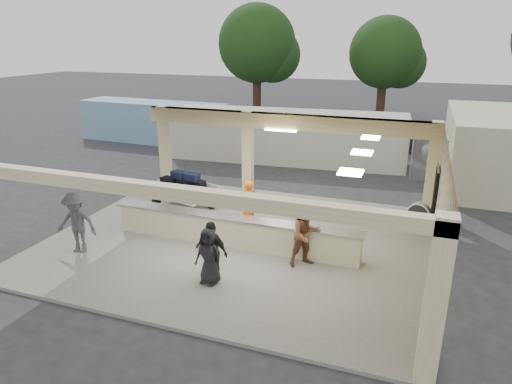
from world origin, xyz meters
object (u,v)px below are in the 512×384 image
at_px(baggage_counter, 233,231).
at_px(car_white_a, 475,155).
at_px(baggage_handler, 247,205).
at_px(container_white, 286,136).
at_px(passenger_b, 211,251).
at_px(passenger_d, 209,256).
at_px(luggage_cart, 183,188).
at_px(car_dark, 452,145).
at_px(drum_fan, 419,214).
at_px(container_blue, 154,122).
at_px(passenger_a, 306,234).
at_px(passenger_c, 76,223).

height_order(baggage_counter, car_white_a, car_white_a).
height_order(baggage_handler, container_white, container_white).
height_order(baggage_counter, baggage_handler, baggage_handler).
relative_size(passenger_b, passenger_d, 1.08).
bearing_deg(luggage_cart, car_white_a, 60.05).
bearing_deg(car_dark, car_white_a, -150.27).
xyz_separation_m(drum_fan, car_white_a, (2.53, 9.36, 0.11)).
bearing_deg(container_white, container_blue, 164.65).
xyz_separation_m(baggage_handler, passenger_a, (2.51, -1.88, 0.09)).
height_order(drum_fan, container_blue, container_blue).
distance_m(luggage_cart, passenger_d, 5.95).
height_order(drum_fan, passenger_a, passenger_a).
xyz_separation_m(passenger_b, car_white_a, (7.75, 15.10, -0.26)).
height_order(luggage_cart, container_white, container_white).
bearing_deg(passenger_a, passenger_b, 177.69).
distance_m(baggage_counter, container_white, 11.05).
distance_m(car_white_a, car_dark, 1.99).
bearing_deg(car_white_a, container_blue, 108.58).
xyz_separation_m(drum_fan, passenger_b, (-5.22, -5.74, 0.38)).
xyz_separation_m(drum_fan, baggage_handler, (-5.55, -2.15, 0.39)).
distance_m(luggage_cart, baggage_handler, 3.29).
bearing_deg(car_white_a, passenger_a, 175.60).
xyz_separation_m(baggage_counter, container_blue, (-10.78, 12.75, 0.67)).
relative_size(luggage_cart, passenger_b, 1.62).
xyz_separation_m(baggage_counter, passenger_c, (-4.33, -2.01, 0.47)).
distance_m(passenger_a, passenger_b, 2.77).
height_order(drum_fan, passenger_d, passenger_d).
relative_size(baggage_counter, drum_fan, 9.07).
bearing_deg(car_dark, passenger_c, 143.44).
bearing_deg(container_white, car_white_a, 7.43).
distance_m(baggage_handler, car_white_a, 14.06).
height_order(luggage_cart, passenger_d, passenger_d).
bearing_deg(luggage_cart, passenger_d, -37.88).
bearing_deg(luggage_cart, passenger_c, -87.79).
relative_size(baggage_handler, container_blue, 0.18).
bearing_deg(luggage_cart, baggage_handler, -2.93).
relative_size(baggage_counter, passenger_d, 5.17).
height_order(baggage_handler, car_white_a, baggage_handler).
relative_size(luggage_cart, passenger_c, 1.45).
bearing_deg(drum_fan, baggage_handler, -142.22).
height_order(luggage_cart, drum_fan, luggage_cart).
relative_size(passenger_b, passenger_c, 0.90).
bearing_deg(passenger_a, container_blue, 94.55).
bearing_deg(baggage_counter, passenger_c, -155.11).
bearing_deg(passenger_b, passenger_d, -80.08).
relative_size(passenger_c, container_white, 0.15).
bearing_deg(container_blue, passenger_d, -51.20).
bearing_deg(baggage_handler, car_dark, 156.93).
bearing_deg(passenger_c, container_white, 66.79).
relative_size(passenger_d, car_dark, 0.35).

